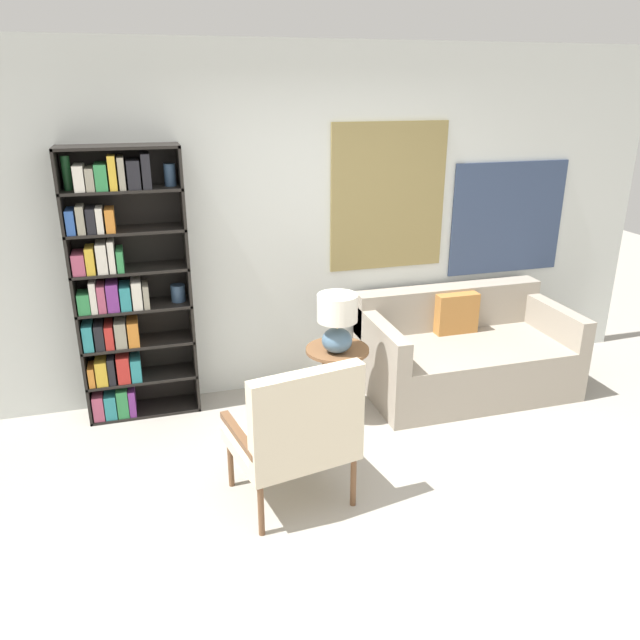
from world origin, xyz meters
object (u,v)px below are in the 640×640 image
at_px(couch, 463,354).
at_px(table_lamp, 337,319).
at_px(bookshelf, 121,289).
at_px(side_table, 337,357).
at_px(armchair, 298,430).

relative_size(couch, table_lamp, 3.77).
bearing_deg(bookshelf, side_table, -18.86).
height_order(bookshelf, table_lamp, bookshelf).
distance_m(bookshelf, armchair, 1.82).
relative_size(armchair, couch, 0.57).
bearing_deg(armchair, side_table, 60.65).
xyz_separation_m(bookshelf, armchair, (0.94, -1.48, -0.48)).
bearing_deg(side_table, table_lamp, -110.88).
height_order(side_table, table_lamp, table_lamp).
bearing_deg(armchair, table_lamp, 60.13).
height_order(armchair, side_table, armchair).
relative_size(bookshelf, side_table, 3.53).
bearing_deg(table_lamp, couch, 12.25).
relative_size(armchair, side_table, 1.67).
relative_size(side_table, table_lamp, 1.30).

